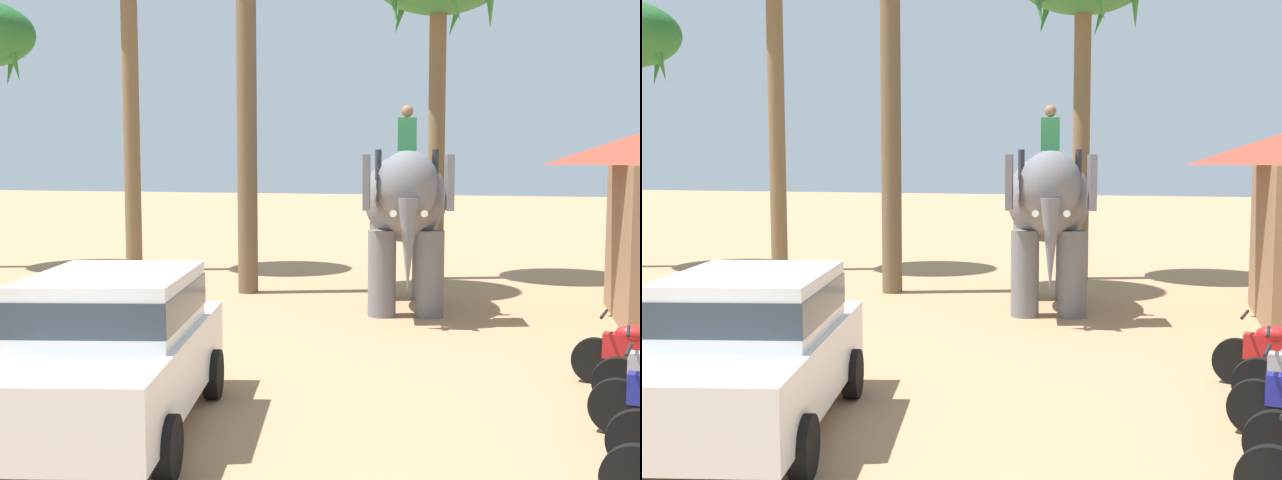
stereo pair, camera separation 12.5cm
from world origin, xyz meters
The scene contains 3 objects.
ground_plane centered at (0.00, 0.00, 0.00)m, with size 120.00×120.00×0.00m, color tan.
car_sedan_foreground centered at (0.73, 0.11, 0.93)m, with size 2.62×4.39×1.70m.
elephant_with_mahout centered at (2.52, 7.98, 1.99)m, with size 2.22×4.00×3.88m.
Camera 2 is at (5.23, -7.47, 2.89)m, focal length 45.94 mm.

